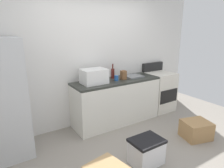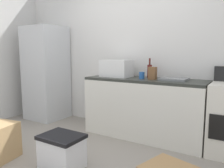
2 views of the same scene
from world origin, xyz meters
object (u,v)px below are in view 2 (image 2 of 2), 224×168
(coffee_mug, at_px, (142,75))
(knife_block, at_px, (153,73))
(refrigerator, at_px, (46,73))
(storage_bin, at_px, (62,151))
(wine_bottle, at_px, (150,71))
(microwave, at_px, (117,68))

(coffee_mug, distance_m, knife_block, 0.17)
(refrigerator, relative_size, storage_bin, 3.87)
(wine_bottle, bearing_deg, refrigerator, -174.28)
(wine_bottle, relative_size, coffee_mug, 3.00)
(knife_block, bearing_deg, refrigerator, -179.76)
(refrigerator, height_order, storage_bin, refrigerator)
(refrigerator, bearing_deg, coffee_mug, 0.35)
(knife_block, bearing_deg, microwave, 175.12)
(microwave, relative_size, knife_block, 2.56)
(refrigerator, height_order, knife_block, refrigerator)
(refrigerator, distance_m, coffee_mug, 2.02)
(refrigerator, xyz_separation_m, knife_block, (2.19, 0.01, 0.10))
(refrigerator, relative_size, coffee_mug, 17.78)
(microwave, distance_m, knife_block, 0.64)
(microwave, xyz_separation_m, knife_block, (0.63, -0.05, -0.05))
(wine_bottle, distance_m, knife_block, 0.24)
(wine_bottle, relative_size, knife_block, 1.67)
(refrigerator, bearing_deg, knife_block, 0.24)
(refrigerator, height_order, coffee_mug, refrigerator)
(coffee_mug, relative_size, storage_bin, 0.22)
(knife_block, bearing_deg, coffee_mug, 178.94)
(microwave, xyz_separation_m, storage_bin, (0.10, -1.37, -0.84))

